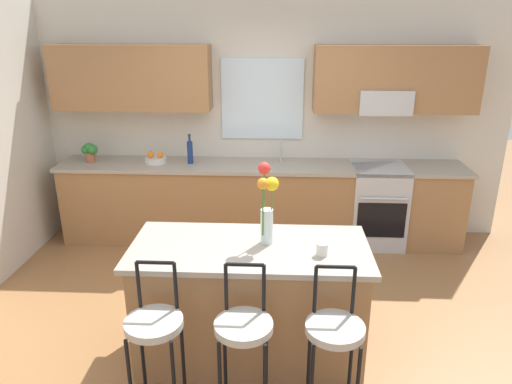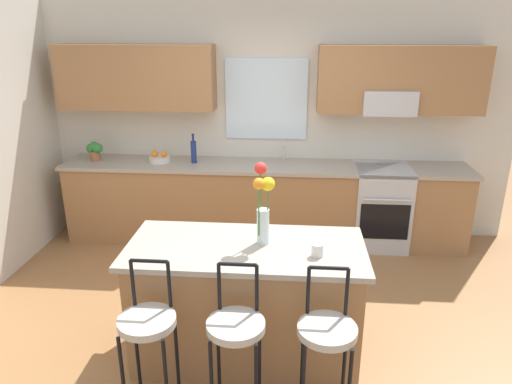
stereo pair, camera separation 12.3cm
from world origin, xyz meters
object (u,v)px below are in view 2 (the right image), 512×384
Objects in this scene: kitchen_island at (246,301)px; flower_vase at (263,203)px; oven_range at (380,207)px; bar_stool_far at (327,336)px; fruit_bowl_oranges at (160,158)px; bottle_olive_oil at (194,151)px; mug_ceramic at (317,250)px; bar_stool_near at (148,328)px; potted_plant_small at (95,150)px; bar_stool_middle at (236,332)px.

flower_vase is at bearing 25.60° from kitchen_island.
bar_stool_far reaches higher than oven_range.
bar_stool_far is 1.76× the size of flower_vase.
fruit_bowl_oranges reaches higher than bar_stool_far.
bottle_olive_oil is (-0.80, 2.06, 0.59)m from kitchen_island.
mug_ceramic reaches higher than kitchen_island.
bar_stool_far is 4.34× the size of fruit_bowl_oranges.
kitchen_island is at bearing -68.86° from bottle_olive_oil.
bar_stool_near is 2.77m from fruit_bowl_oranges.
fruit_bowl_oranges is at bearing 103.57° from bar_stool_near.
oven_range is at bearing 73.80° from bar_stool_far.
potted_plant_small is at bearing 135.83° from flower_vase.
potted_plant_small is at bearing -179.96° from fruit_bowl_oranges.
flower_vase is (0.67, 0.66, 0.59)m from bar_stool_near.
oven_range is 2.43m from kitchen_island.
bar_stool_middle reaches higher than kitchen_island.
bar_stool_near is at bearing -76.43° from fruit_bowl_oranges.
fruit_bowl_oranges is at bearing 180.00° from bottle_olive_oil.
kitchen_island is 2.90m from potted_plant_small.
oven_range is 1.56× the size of flower_vase.
potted_plant_small reaches higher than bar_stool_far.
bar_stool_middle is 4.34× the size of fruit_bowl_oranges.
kitchen_island is (-1.32, -2.04, 0.00)m from oven_range.
mug_ceramic is 0.40× the size of potted_plant_small.
kitchen_island is at bearing -122.89° from oven_range.
potted_plant_small is (-3.27, 0.02, 0.59)m from oven_range.
mug_ceramic is (0.38, -0.17, -0.26)m from flower_vase.
flower_vase reaches higher than bar_stool_near.
mug_ceramic is (0.50, -0.12, 0.50)m from kitchen_island.
mug_ceramic is 2.54m from bottle_olive_oil.
bar_stool_near is at bearing -154.96° from mug_ceramic.
bar_stool_far reaches higher than kitchen_island.
kitchen_island is at bearing 90.00° from bar_stool_middle.
mug_ceramic is at bearing 95.86° from bar_stool_far.
flower_vase is at bearing 44.74° from bar_stool_near.
bottle_olive_oil is (-1.30, 2.18, 0.09)m from mug_ceramic.
mug_ceramic is at bearing 44.46° from bar_stool_middle.
fruit_bowl_oranges reaches higher than bar_stool_near.
oven_range is 10.22× the size of mug_ceramic.
potted_plant_small is (-2.50, 2.67, 0.41)m from bar_stool_far.
bar_stool_near is 3.13× the size of bottle_olive_oil.
fruit_bowl_oranges is (-2.51, 0.02, 0.50)m from oven_range.
potted_plant_small is (-2.07, 2.01, -0.18)m from flower_vase.
kitchen_island is 0.77m from flower_vase.
bar_stool_far is at bearing -63.21° from bottle_olive_oil.
bar_stool_middle is at bearing -116.50° from oven_range.
bar_stool_far is 3.68m from potted_plant_small.
oven_range is at bearing -0.56° from fruit_bowl_oranges.
oven_range is 3.32m from potted_plant_small.
kitchen_island is 2.88× the size of flower_vase.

